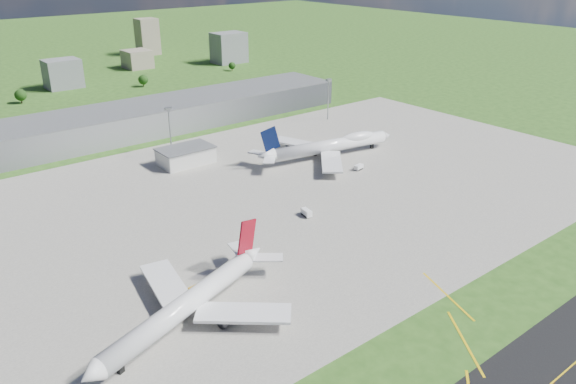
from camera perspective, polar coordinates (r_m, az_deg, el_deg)
ground at (r=326.61m, az=-16.12°, el=4.80°), size 1400.00×1400.00×0.00m
apron at (r=240.00m, az=-3.29°, el=-0.99°), size 360.00×190.00×0.08m
terminal at (r=337.86m, az=-17.29°, el=6.60°), size 300.00×42.00×15.00m
ops_building at (r=286.21m, az=-10.34°, el=3.61°), size 26.00×16.00×8.00m
mast_center at (r=294.80m, az=-11.96°, el=6.87°), size 3.50×2.00×25.90m
mast_east at (r=355.94m, az=4.12°, el=10.11°), size 3.50×2.00×25.90m
airliner_red_twin at (r=166.87m, az=-9.99°, el=-11.05°), size 71.63×54.39×20.31m
airliner_blue_quad at (r=291.99m, az=4.33°, el=4.71°), size 79.90×61.94×20.95m
tug_yellow at (r=180.78m, az=-9.44°, el=-9.75°), size 3.98×2.61×1.86m
van_white_near at (r=226.39m, az=1.88°, el=-2.14°), size 3.33×5.82×2.77m
van_white_far at (r=276.41m, az=7.20°, el=2.50°), size 5.37×3.26×2.58m
bldg_c at (r=477.23m, az=-21.92°, el=11.08°), size 26.00×20.00×22.00m
bldg_ce at (r=542.16m, az=-15.07°, el=12.91°), size 22.00×24.00×16.00m
bldg_e at (r=552.62m, az=-6.03°, el=14.37°), size 30.00×22.00×28.00m
bldg_tall_e at (r=611.05m, az=-14.09°, el=15.06°), size 20.00×18.00×36.00m
tree_c at (r=439.74m, az=-25.53°, el=8.88°), size 8.10×8.10×9.90m
tree_e at (r=463.27m, az=-14.50°, el=10.98°), size 7.65×7.65×9.35m
tree_far_e at (r=514.52m, az=-5.71°, el=12.65°), size 6.30×6.30×7.70m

